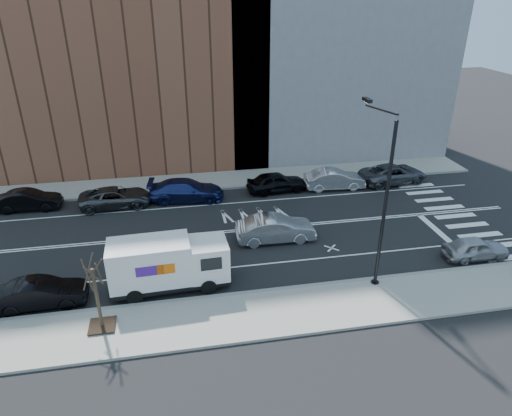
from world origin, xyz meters
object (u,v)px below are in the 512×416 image
object	(u,v)px
driving_sedan	(275,229)
near_parked_front	(475,248)
far_parked_b	(29,200)
fedex_van	(168,263)

from	to	relation	value
driving_sedan	near_parked_front	xyz separation A→B (m)	(11.09, -4.23, -0.16)
far_parked_b	driving_sedan	world-z (taller)	driving_sedan
driving_sedan	fedex_van	bearing A→B (deg)	121.30
far_parked_b	near_parked_front	bearing A→B (deg)	-111.92
driving_sedan	far_parked_b	bearing A→B (deg)	65.86
driving_sedan	near_parked_front	bearing A→B (deg)	-110.09
fedex_van	driving_sedan	xyz separation A→B (m)	(6.65, 3.92, -0.68)
fedex_van	near_parked_front	bearing A→B (deg)	-3.32
driving_sedan	near_parked_front	distance (m)	11.87
far_parked_b	near_parked_front	distance (m)	29.94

